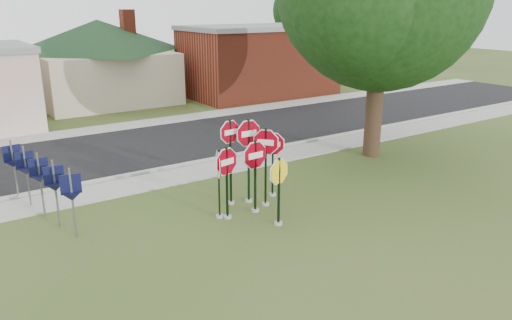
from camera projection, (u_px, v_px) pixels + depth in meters
ground at (277, 226)px, 14.38m from camera, size 120.00×120.00×0.00m
sidewalk_near at (191, 174)px, 18.73m from camera, size 60.00×1.60×0.06m
road at (145, 147)px, 22.29m from camera, size 60.00×7.00×0.04m
sidewalk_far at (113, 128)px, 25.69m from camera, size 60.00×1.60×0.06m
curb at (179, 166)px, 19.50m from camera, size 60.00×0.20×0.14m
stop_sign_center at (255, 166)px, 14.95m from camera, size 1.17×0.24×2.40m
stop_sign_yellow at (279, 184)px, 14.11m from camera, size 1.01×0.24×2.13m
stop_sign_left at (227, 173)px, 14.50m from camera, size 1.10×0.28×2.33m
stop_sign_right at (266, 156)px, 15.39m from camera, size 0.75×0.84×2.63m
stop_sign_back_right at (249, 147)px, 15.61m from camera, size 1.17×0.24×2.87m
stop_sign_back_left at (230, 150)px, 15.45m from camera, size 1.00×0.24×2.87m
stop_sign_far_right at (273, 155)px, 16.25m from camera, size 0.80×0.70×2.32m
stop_sign_far_left at (219, 175)px, 14.56m from camera, size 0.42×1.04×2.23m
route_sign_row at (40, 178)px, 14.70m from camera, size 1.43×4.63×2.00m
building_house at (99, 45)px, 31.77m from camera, size 11.60×11.60×6.20m
building_brick at (259, 60)px, 34.70m from camera, size 10.20×6.20×4.75m
bg_tree_right at (304, 10)px, 45.03m from camera, size 5.60×5.60×8.40m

